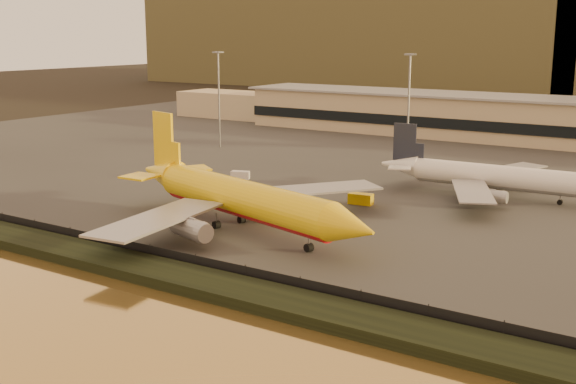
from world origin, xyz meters
The scene contains 10 objects.
ground centered at (0.00, 0.00, 0.00)m, with size 900.00×900.00×0.00m, color black.
embankment centered at (0.00, -17.00, 0.70)m, with size 320.00×7.00×1.40m, color black.
tarmac centered at (0.00, 95.00, 0.10)m, with size 320.00×220.00×0.20m, color #2D2D2D.
perimeter_fence centered at (0.00, -13.00, 1.30)m, with size 300.00×0.05×2.20m, color black.
terminal_building centered at (-14.52, 125.55, 6.25)m, with size 202.00×25.00×12.60m.
apron_light_masts centered at (15.00, 75.00, 15.70)m, with size 152.20×12.20×25.40m.
dhl_cargo_jet centered at (-5.44, 6.57, 5.18)m, with size 55.11×52.79×16.69m.
white_narrowbody_jet centered at (20.10, 50.85, 4.01)m, with size 44.43×43.38×12.78m.
gse_vehicle_yellow centered at (2.40, 32.12, 1.18)m, with size 4.36×1.96×1.96m, color yellow.
gse_vehicle_white centered at (-29.44, 38.40, 1.05)m, with size 3.79×1.71×1.71m, color silver.
Camera 1 is at (60.75, -80.92, 30.56)m, focal length 45.00 mm.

